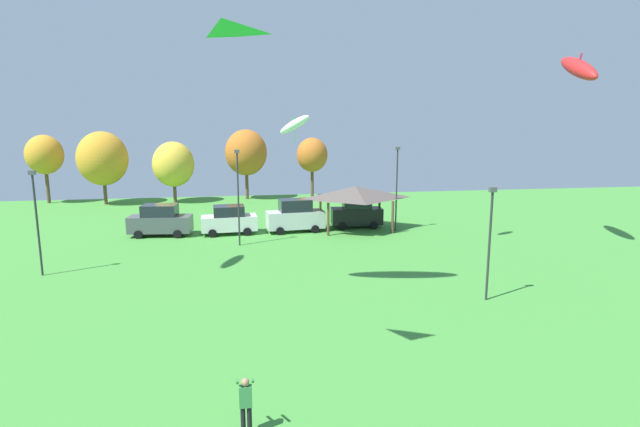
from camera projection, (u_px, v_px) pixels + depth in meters
name	position (u px, v px, depth m)	size (l,w,h in m)	color
person_standing_near_foreground	(246.00, 402.00, 14.04)	(0.52, 0.50, 1.75)	black
kite_flying_3	(222.00, 38.00, 13.80)	(1.85, 1.63, 0.36)	green
kite_flying_5	(579.00, 68.00, 33.15)	(1.83, 5.07, 2.60)	red
kite_flying_10	(294.00, 125.00, 34.48)	(2.40, 2.44, 2.08)	white
parked_car_leftmost	(160.00, 221.00, 38.61)	(4.87, 2.39, 2.46)	#4C5156
parked_car_second_from_left	(229.00, 220.00, 39.24)	(4.40, 2.28, 2.27)	silver
parked_car_third_from_left	(295.00, 216.00, 40.03)	(4.72, 2.27, 2.65)	silver
parked_car_rightmost_in_row	(357.00, 213.00, 41.69)	(4.31, 2.18, 2.56)	black
park_pavilion	(355.00, 192.00, 40.57)	(6.71, 4.93, 3.60)	brown
light_post_0	(238.00, 193.00, 35.13)	(0.36, 0.20, 6.84)	#2D2D33
light_post_1	(397.00, 184.00, 39.98)	(0.36, 0.20, 6.79)	#2D2D33
light_post_2	(37.00, 217.00, 28.21)	(0.36, 0.20, 6.08)	#2D2D33
light_post_3	(490.00, 237.00, 24.31)	(0.36, 0.20, 5.67)	#2D2D33
treeline_tree_0	(44.00, 155.00, 53.53)	(3.84, 3.84, 7.37)	brown
treeline_tree_1	(103.00, 159.00, 52.72)	(5.19, 5.19, 7.77)	brown
treeline_tree_2	(173.00, 164.00, 54.15)	(4.45, 4.45, 6.64)	brown
treeline_tree_3	(246.00, 153.00, 56.45)	(4.71, 4.71, 7.90)	brown
treeline_tree_4	(312.00, 155.00, 58.32)	(3.63, 3.63, 6.93)	brown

